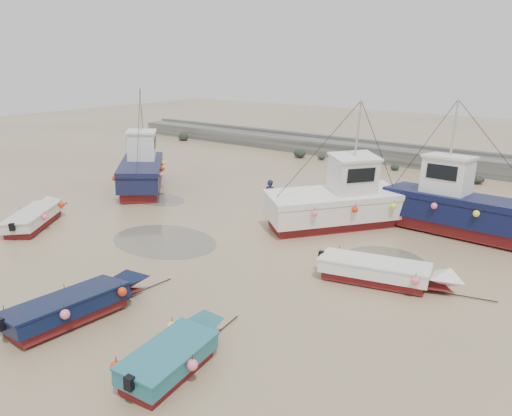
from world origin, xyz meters
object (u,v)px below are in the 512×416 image
Objects in this scene: person at (270,213)px; dinghy_3 at (384,270)px; cabin_boat_1 at (344,200)px; cabin_boat_0 at (141,168)px; cabin_boat_2 at (450,205)px; dinghy_0 at (37,215)px; dinghy_2 at (176,350)px; dinghy_1 at (78,302)px.

dinghy_3 is at bearing 145.57° from person.
cabin_boat_1 is 4.42m from person.
cabin_boat_2 is at bearing -34.75° from cabin_boat_0.
dinghy_0 is at bearing 41.08° from person.
cabin_boat_0 is (-16.00, 12.29, 0.78)m from dinghy_2.
dinghy_1 is 0.73× the size of cabin_boat_1.
dinghy_0 is at bearing -107.53° from cabin_boat_1.
cabin_boat_0 is at bearing 102.70° from cabin_boat_2.
dinghy_2 is 8.69m from dinghy_3.
cabin_boat_1 reaches higher than person.
dinghy_2 is at bearing -28.96° from dinghy_3.
dinghy_3 is 0.74× the size of cabin_boat_1.
cabin_boat_1 is at bearing 90.60° from dinghy_2.
cabin_boat_2 reaches higher than dinghy_2.
person is at bearing -138.85° from cabin_boat_1.
person is at bearing 110.16° from cabin_boat_2.
dinghy_2 is 0.80× the size of dinghy_3.
dinghy_2 is (4.53, -0.01, 0.02)m from dinghy_1.
dinghy_3 is at bearing -13.09° from cabin_boat_1.
dinghy_1 and dinghy_3 have the same top height.
cabin_boat_1 is at bearing -152.83° from dinghy_3.
cabin_boat_2 reaches higher than person.
cabin_boat_1 reaches higher than dinghy_0.
dinghy_0 is 17.15m from dinghy_3.
cabin_boat_0 is 13.92m from cabin_boat_1.
cabin_boat_0 is (-11.47, 12.29, 0.80)m from dinghy_1.
dinghy_2 is 20.19m from cabin_boat_0.
dinghy_0 is 15.34m from cabin_boat_1.
cabin_boat_2 is 5.58× the size of person.
cabin_boat_0 and cabin_boat_2 have the same top height.
cabin_boat_0 and cabin_boat_1 have the same top height.
cabin_boat_1 is at bearing 83.58° from dinghy_1.
person is at bearing 101.61° from dinghy_1.
cabin_boat_1 is at bearing 179.19° from person.
dinghy_1 is at bearing 91.54° from person.
dinghy_0 is at bearing 126.67° from cabin_boat_2.
cabin_boat_2 reaches higher than dinghy_1.
dinghy_3 reaches higher than person.
dinghy_3 is (2.24, 8.40, -0.03)m from dinghy_2.
cabin_boat_0 is 0.94× the size of cabin_boat_1.
dinghy_0 is 10.72m from dinghy_1.
cabin_boat_0 is 18.60m from cabin_boat_2.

